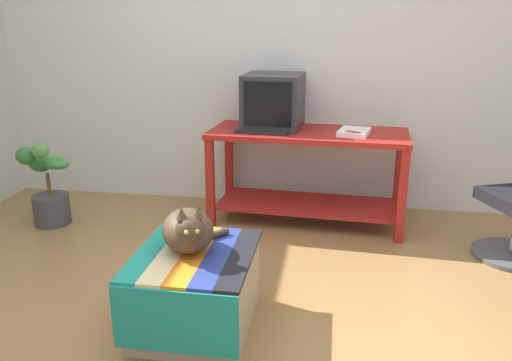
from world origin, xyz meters
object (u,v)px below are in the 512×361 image
(book, at_px, (354,132))
(stapler, at_px, (353,134))
(potted_plant, at_px, (49,192))
(ottoman_with_blanket, at_px, (196,290))
(tv_monitor, at_px, (274,102))
(keyboard, at_px, (262,131))
(desk, at_px, (307,160))
(cat, at_px, (189,230))

(book, distance_m, stapler, 0.09)
(potted_plant, height_order, stapler, stapler)
(ottoman_with_blanket, height_order, stapler, stapler)
(tv_monitor, height_order, book, tv_monitor)
(ottoman_with_blanket, height_order, potted_plant, potted_plant)
(keyboard, height_order, potted_plant, keyboard)
(desk, bearing_deg, ottoman_with_blanket, -103.13)
(cat, bearing_deg, keyboard, 60.64)
(cat, bearing_deg, book, 37.45)
(keyboard, xyz_separation_m, book, (0.67, 0.05, 0.01))
(potted_plant, xyz_separation_m, stapler, (2.28, 0.22, 0.48))
(stapler, bearing_deg, tv_monitor, 94.55)
(ottoman_with_blanket, xyz_separation_m, stapler, (0.79, 1.39, 0.54))
(ottoman_with_blanket, height_order, cat, cat)
(desk, bearing_deg, book, -7.68)
(desk, distance_m, tv_monitor, 0.52)
(keyboard, distance_m, ottoman_with_blanket, 1.53)
(ottoman_with_blanket, bearing_deg, tv_monitor, 83.56)
(tv_monitor, relative_size, ottoman_with_blanket, 0.72)
(keyboard, height_order, stapler, stapler)
(keyboard, distance_m, book, 0.67)
(desk, relative_size, tv_monitor, 2.99)
(book, height_order, ottoman_with_blanket, book)
(desk, relative_size, potted_plant, 2.24)
(book, distance_m, potted_plant, 2.36)
(book, relative_size, cat, 0.65)
(keyboard, relative_size, ottoman_with_blanket, 0.57)
(ottoman_with_blanket, distance_m, cat, 0.32)
(book, distance_m, ottoman_with_blanket, 1.77)
(cat, bearing_deg, potted_plant, 119.15)
(desk, bearing_deg, stapler, -22.60)
(keyboard, xyz_separation_m, stapler, (0.66, -0.04, 0.01))
(book, bearing_deg, potted_plant, -160.73)
(tv_monitor, bearing_deg, potted_plant, -160.59)
(desk, xyz_separation_m, potted_plant, (-1.95, -0.38, -0.23))
(tv_monitor, bearing_deg, cat, -94.06)
(book, bearing_deg, ottoman_with_blanket, -106.94)
(tv_monitor, height_order, stapler, tv_monitor)
(book, bearing_deg, tv_monitor, 176.72)
(tv_monitor, distance_m, ottoman_with_blanket, 1.80)
(ottoman_with_blanket, bearing_deg, stapler, 60.29)
(tv_monitor, xyz_separation_m, cat, (-0.22, -1.62, -0.40))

